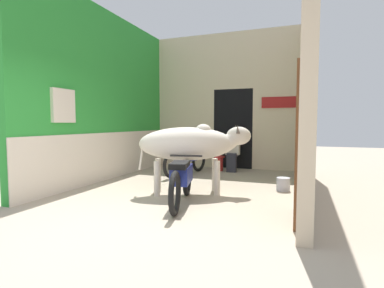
# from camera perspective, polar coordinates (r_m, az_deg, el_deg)

# --- Properties ---
(ground_plane) EXTENTS (30.00, 30.00, 0.00)m
(ground_plane) POSITION_cam_1_polar(r_m,az_deg,el_deg) (4.21, -12.54, -14.56)
(ground_plane) COLOR tan
(wall_left_shopfront) EXTENTS (0.25, 5.31, 3.95)m
(wall_left_shopfront) POSITION_cam_1_polar(r_m,az_deg,el_deg) (7.46, -16.10, 8.32)
(wall_left_shopfront) COLOR green
(wall_left_shopfront) RESTS_ON ground_plane
(wall_back_with_doorway) EXTENTS (4.28, 0.93, 3.95)m
(wall_back_with_doorway) POSITION_cam_1_polar(r_m,az_deg,el_deg) (9.16, 7.26, 6.05)
(wall_back_with_doorway) COLOR beige
(wall_back_with_doorway) RESTS_ON ground_plane
(wall_right_with_door) EXTENTS (0.22, 5.31, 3.95)m
(wall_right_with_door) POSITION_cam_1_polar(r_m,az_deg,el_deg) (5.98, 20.99, 9.69)
(wall_right_with_door) COLOR beige
(wall_right_with_door) RESTS_ON ground_plane
(cow) EXTENTS (2.13, 1.31, 1.31)m
(cow) POSITION_cam_1_polar(r_m,az_deg,el_deg) (5.63, -0.12, -0.03)
(cow) COLOR beige
(cow) RESTS_ON ground_plane
(motorcycle_near) EXTENTS (0.64, 1.83, 0.77)m
(motorcycle_near) POSITION_cam_1_polar(r_m,az_deg,el_deg) (4.92, -1.97, -6.54)
(motorcycle_near) COLOR black
(motorcycle_near) RESTS_ON ground_plane
(motorcycle_far) EXTENTS (0.63, 1.86, 0.76)m
(motorcycle_far) POSITION_cam_1_polar(r_m,az_deg,el_deg) (7.72, -1.14, -2.70)
(motorcycle_far) COLOR black
(motorcycle_far) RESTS_ON ground_plane
(shopkeeper_seated) EXTENTS (0.37, 0.34, 1.18)m
(shopkeeper_seated) POSITION_cam_1_polar(r_m,az_deg,el_deg) (8.27, 7.73, -0.93)
(shopkeeper_seated) COLOR #282833
(shopkeeper_seated) RESTS_ON ground_plane
(plastic_stool) EXTENTS (0.34, 0.34, 0.41)m
(plastic_stool) POSITION_cam_1_polar(r_m,az_deg,el_deg) (8.42, 5.11, -3.59)
(plastic_stool) COLOR red
(plastic_stool) RESTS_ON ground_plane
(bucket) EXTENTS (0.26, 0.26, 0.26)m
(bucket) POSITION_cam_1_polar(r_m,az_deg,el_deg) (6.21, 16.97, -7.33)
(bucket) COLOR #A8A8B2
(bucket) RESTS_ON ground_plane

